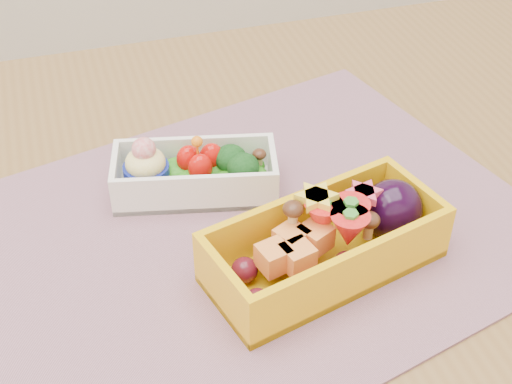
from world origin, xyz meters
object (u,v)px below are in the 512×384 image
object	(u,v)px
placemat	(249,232)
bento_white	(194,173)
bento_yellow	(330,241)
table	(269,320)

from	to	relation	value
placemat	bento_white	xyz separation A→B (m)	(-0.03, 0.07, 0.02)
placemat	bento_yellow	size ratio (longest dim) A/B	2.33
placemat	bento_white	bearing A→B (deg)	115.38
bento_yellow	placemat	bearing A→B (deg)	114.28
placemat	bento_yellow	distance (m)	0.08
table	bento_yellow	distance (m)	0.14
table	placemat	bearing A→B (deg)	126.85
placemat	bento_white	world-z (taller)	bento_white
placemat	bento_yellow	bearing A→B (deg)	-51.23
table	placemat	world-z (taller)	placemat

